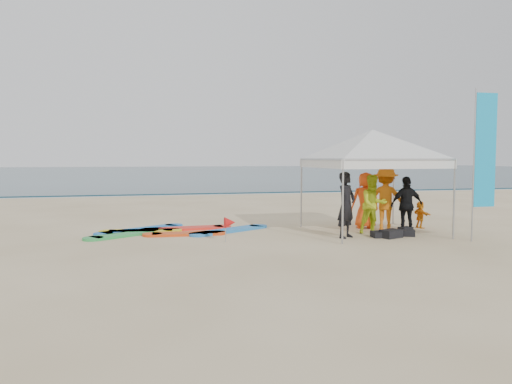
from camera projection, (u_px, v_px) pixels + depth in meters
The scene contains 14 objects.
ground at pixel (266, 253), 11.23m from camera, with size 120.00×120.00×0.00m, color beige.
ocean at pixel (155, 172), 69.36m from camera, with size 160.00×84.00×0.08m, color #0C2633.
shoreline_foam at pixel (185, 194), 28.86m from camera, with size 160.00×1.20×0.01m, color silver.
person_black_a at pixel (346, 205), 13.33m from camera, with size 0.65×0.42×1.77m, color black.
person_yellow at pixel (373, 204), 14.04m from camera, with size 0.81×0.63×1.67m, color #BACE1D.
person_orange_a at pixel (386, 199), 14.59m from camera, with size 1.21×0.69×1.87m, color orange.
person_black_b at pixel (407, 205), 14.08m from camera, with size 0.95×0.40×1.62m, color black.
person_orange_b at pixel (365, 200), 15.13m from camera, with size 0.83×0.54×1.71m, color #F64E15.
person_seated at pixel (420, 215), 15.20m from camera, with size 0.76×0.24×0.82m, color orange.
canopy_tent at pixel (373, 130), 14.13m from camera, with size 4.46×4.46×3.36m.
feather_flag at pixel (484, 152), 12.70m from camera, with size 0.65×0.04×3.90m.
marker_pennant at pixel (230, 223), 12.71m from camera, with size 0.28×0.28×0.64m.
gear_pile at pixel (394, 233), 13.55m from camera, with size 1.42×0.96×0.22m.
surfboard_spread at pixel (170, 231), 14.35m from camera, with size 5.04×2.47×0.07m.
Camera 1 is at (-2.86, -10.73, 2.16)m, focal length 35.00 mm.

